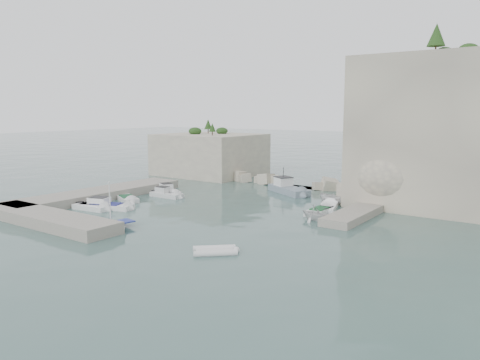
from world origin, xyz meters
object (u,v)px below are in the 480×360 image
Objects in this scene: inflatable_dinghy at (215,253)px; tender_east_b at (319,214)px; motorboat_d at (107,209)px; motorboat_c at (127,201)px; tender_east_c at (328,209)px; work_boat at (289,193)px; tender_east_d at (335,204)px; tender_east_a at (315,220)px; motorboat_e at (93,209)px; motorboat_b at (167,197)px; motorboat_a at (168,194)px; rowboat at (111,229)px.

inflatable_dinghy is 17.59m from tender_east_b.
inflatable_dinghy is at bearing -35.88° from motorboat_d.
tender_east_c is at bearing 48.94° from motorboat_c.
tender_east_b is at bearing -15.85° from work_boat.
motorboat_d is at bearing 107.05° from tender_east_c.
tender_east_d is (-0.56, 3.27, 0.00)m from tender_east_c.
work_boat is at bearing 50.35° from tender_east_a.
tender_east_a is 15.68m from work_boat.
work_boat reaches higher than motorboat_e.
tender_east_b is at bearing 5.97° from motorboat_b.
work_boat is at bearing 35.85° from tender_east_c.
tender_east_b is 0.60× the size of work_boat.
tender_east_d is (21.27, 6.27, 0.00)m from motorboat_a.
motorboat_a is 6.71m from motorboat_c.
motorboat_d is 1.83× the size of inflatable_dinghy.
tender_east_c is (0.19, 20.11, 0.00)m from inflatable_dinghy.
work_boat is at bearing 60.81° from tender_east_d.
work_boat reaches higher than motorboat_a.
motorboat_b is 21.29m from tender_east_d.
tender_east_b is (22.02, 0.48, 0.00)m from motorboat_a.
tender_east_c is 0.67× the size of work_boat.
tender_east_a reaches higher than motorboat_c.
motorboat_a is at bearing 84.24° from motorboat_e.
inflatable_dinghy is 20.12m from tender_east_c.
tender_east_a is at bearing 41.85° from inflatable_dinghy.
tender_east_a is at bearing 19.39° from motorboat_a.
motorboat_a is 0.86× the size of motorboat_d.
rowboat is (7.37, -14.94, 0.00)m from motorboat_b.
motorboat_a is at bearing 99.14° from tender_east_d.
tender_east_b is 5.84m from tender_east_d.
rowboat is 26.23m from tender_east_d.
tender_east_a is (21.36, -0.53, 0.00)m from motorboat_b.
motorboat_e is 1.01× the size of rowboat.
motorboat_b is 20.80m from tender_east_c.
tender_east_b is at bearing 26.86° from motorboat_a.
motorboat_e is 1.01× the size of tender_east_b.
motorboat_d is 1.51m from motorboat_e.
motorboat_b is at bearing 99.42° from tender_east_a.
work_boat is (-9.98, 12.10, 0.00)m from tender_east_a.
inflatable_dinghy is 0.46× the size of work_boat.
tender_east_d is at bearing 6.30° from tender_east_b.
motorboat_b is at bearing -105.01° from work_boat.
tender_east_d is at bearing 7.62° from work_boat.
motorboat_a is 1.08× the size of tender_east_c.
work_boat reaches higher than tender_east_a.
motorboat_d is at bearing 122.47° from tender_east_a.
motorboat_d is at bearing -93.80° from motorboat_b.
motorboat_b is 0.62× the size of work_boat.
motorboat_b is 1.04× the size of motorboat_c.
inflatable_dinghy is at bearing -19.55° from motorboat_e.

